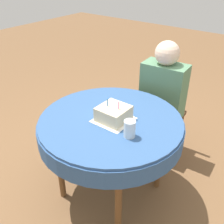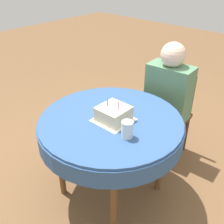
{
  "view_description": "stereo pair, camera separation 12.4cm",
  "coord_description": "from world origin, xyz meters",
  "px_view_note": "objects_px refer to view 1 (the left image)",
  "views": [
    {
      "loc": [
        1.0,
        -1.29,
        1.79
      ],
      "look_at": [
        0.01,
        -0.0,
        0.82
      ],
      "focal_mm": 42.0,
      "sensor_mm": 36.0,
      "label": 1
    },
    {
      "loc": [
        1.1,
        -1.21,
        1.79
      ],
      "look_at": [
        0.01,
        -0.0,
        0.82
      ],
      "focal_mm": 42.0,
      "sensor_mm": 36.0,
      "label": 2
    }
  ],
  "objects_px": {
    "person": "(162,91)",
    "drinking_glass": "(130,129)",
    "birthday_cake": "(113,114)",
    "chair": "(163,109)"
  },
  "relations": [
    {
      "from": "person",
      "to": "birthday_cake",
      "type": "relative_size",
      "value": 5.65
    },
    {
      "from": "chair",
      "to": "birthday_cake",
      "type": "height_order",
      "value": "birthday_cake"
    },
    {
      "from": "chair",
      "to": "drinking_glass",
      "type": "xyz_separation_m",
      "value": [
        0.2,
        -0.92,
        0.35
      ]
    },
    {
      "from": "birthday_cake",
      "to": "drinking_glass",
      "type": "bearing_deg",
      "value": -24.3
    },
    {
      "from": "chair",
      "to": "person",
      "type": "distance_m",
      "value": 0.26
    },
    {
      "from": "chair",
      "to": "person",
      "type": "height_order",
      "value": "person"
    },
    {
      "from": "person",
      "to": "drinking_glass",
      "type": "xyz_separation_m",
      "value": [
        0.19,
        -0.84,
        0.11
      ]
    },
    {
      "from": "chair",
      "to": "drinking_glass",
      "type": "bearing_deg",
      "value": -81.78
    },
    {
      "from": "chair",
      "to": "birthday_cake",
      "type": "relative_size",
      "value": 4.07
    },
    {
      "from": "birthday_cake",
      "to": "drinking_glass",
      "type": "relative_size",
      "value": 1.71
    }
  ]
}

